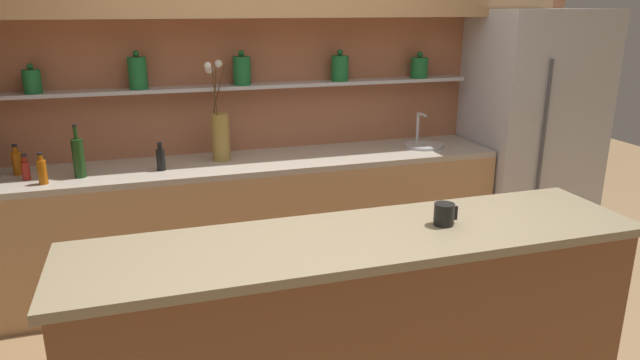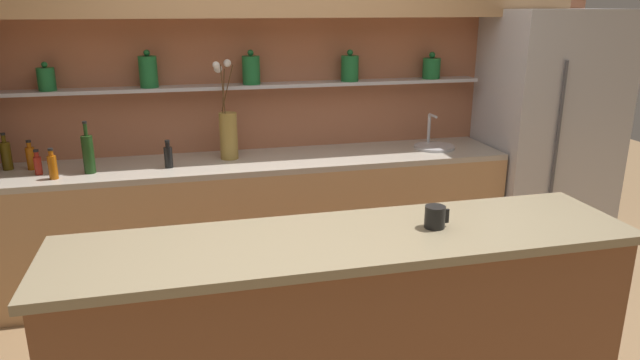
% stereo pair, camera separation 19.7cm
% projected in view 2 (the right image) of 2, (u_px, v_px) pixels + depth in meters
% --- Properties ---
extents(back_wall_unit, '(5.20, 0.44, 2.60)m').
position_uv_depth(back_wall_unit, '(271.00, 64.00, 4.15)').
color(back_wall_unit, '#A86647').
rests_on(back_wall_unit, ground_plane).
extents(back_counter_unit, '(3.55, 0.62, 0.92)m').
position_uv_depth(back_counter_unit, '(262.00, 220.00, 4.17)').
color(back_counter_unit, tan).
rests_on(back_counter_unit, ground_plane).
extents(island_counter, '(2.51, 0.61, 1.02)m').
position_uv_depth(island_counter, '(348.00, 340.00, 2.58)').
color(island_counter, brown).
rests_on(island_counter, ground_plane).
extents(refrigerator, '(0.95, 0.73, 1.94)m').
position_uv_depth(refrigerator, '(546.00, 137.00, 4.50)').
color(refrigerator, '#B7B7BC').
rests_on(refrigerator, ground_plane).
extents(flower_vase, '(0.15, 0.16, 0.69)m').
position_uv_depth(flower_vase, '(228.00, 130.00, 3.99)').
color(flower_vase, olive).
rests_on(flower_vase, back_counter_unit).
extents(sink_fixture, '(0.30, 0.30, 0.25)m').
position_uv_depth(sink_fixture, '(434.00, 145.00, 4.34)').
color(sink_fixture, '#B7B7BC').
rests_on(sink_fixture, back_counter_unit).
extents(bottle_sauce_0, '(0.05, 0.05, 0.16)m').
position_uv_depth(bottle_sauce_0, '(38.00, 164.00, 3.64)').
color(bottle_sauce_0, maroon).
rests_on(bottle_sauce_0, back_counter_unit).
extents(bottle_wine_1, '(0.07, 0.07, 0.34)m').
position_uv_depth(bottle_wine_1, '(88.00, 153.00, 3.66)').
color(bottle_wine_1, '#193814').
rests_on(bottle_wine_1, back_counter_unit).
extents(bottle_sauce_2, '(0.06, 0.06, 0.19)m').
position_uv_depth(bottle_sauce_2, '(168.00, 156.00, 3.80)').
color(bottle_sauce_2, black).
rests_on(bottle_sauce_2, back_counter_unit).
extents(bottle_oil_3, '(0.07, 0.07, 0.25)m').
position_uv_depth(bottle_oil_3, '(6.00, 155.00, 3.74)').
color(bottle_oil_3, '#47380A').
rests_on(bottle_oil_3, back_counter_unit).
extents(bottle_sauce_4, '(0.05, 0.05, 0.20)m').
position_uv_depth(bottle_sauce_4, '(53.00, 166.00, 3.54)').
color(bottle_sauce_4, '#9E4C0A').
rests_on(bottle_sauce_4, back_counter_unit).
extents(bottle_sauce_5, '(0.06, 0.06, 0.20)m').
position_uv_depth(bottle_sauce_5, '(31.00, 157.00, 3.75)').
color(bottle_sauce_5, '#9E4C0A').
rests_on(bottle_sauce_5, back_counter_unit).
extents(coffee_mug, '(0.11, 0.09, 0.10)m').
position_uv_depth(coffee_mug, '(435.00, 217.00, 2.51)').
color(coffee_mug, black).
rests_on(coffee_mug, island_counter).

